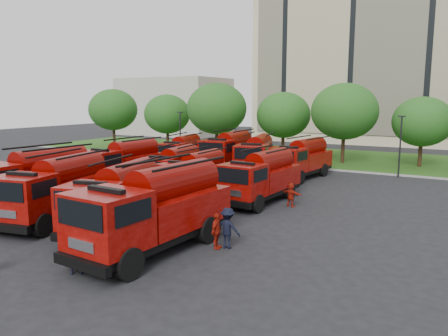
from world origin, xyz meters
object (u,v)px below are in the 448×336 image
object	(u,v)px
fire_truck_8	(182,152)
fire_truck_10	(257,155)
firefighter_0	(77,273)
fire_truck_4	(124,162)
fire_truck_7	(261,177)
fire_truck_1	(58,189)
firefighter_5	(291,206)
fire_truck_6	(196,174)
firefighter_2	(217,249)
fire_truck_9	(229,151)
fire_truck_5	(174,168)
fire_truck_0	(33,180)
fire_truck_2	(118,197)
firefighter_4	(79,201)
fire_truck_3	(156,209)
fire_truck_11	(302,159)
firefighter_3	(228,248)

from	to	relation	value
fire_truck_8	fire_truck_10	distance (m)	7.91
fire_truck_10	firefighter_0	bearing A→B (deg)	-96.05
fire_truck_4	fire_truck_7	size ratio (longest dim) A/B	1.02
fire_truck_1	firefighter_5	xyz separation A→B (m)	(9.82, 8.94, -1.71)
fire_truck_4	firefighter_5	world-z (taller)	fire_truck_4
fire_truck_6	fire_truck_8	world-z (taller)	fire_truck_8
fire_truck_7	firefighter_2	bearing A→B (deg)	-73.83
fire_truck_10	fire_truck_9	bearing A→B (deg)	141.90
fire_truck_4	fire_truck_5	distance (m)	4.45
fire_truck_5	fire_truck_8	size ratio (longest dim) A/B	0.99
fire_truck_0	fire_truck_2	size ratio (longest dim) A/B	1.05
fire_truck_5	firefighter_2	size ratio (longest dim) A/B	4.33
fire_truck_9	firefighter_4	bearing A→B (deg)	-102.08
fire_truck_10	firefighter_0	xyz separation A→B (m)	(3.15, -22.60, -1.69)
fire_truck_1	fire_truck_10	bearing A→B (deg)	67.83
fire_truck_8	fire_truck_3	bearing A→B (deg)	-68.36
fire_truck_5	fire_truck_6	size ratio (longest dim) A/B	1.06
fire_truck_4	fire_truck_6	xyz separation A→B (m)	(6.97, -0.66, -0.19)
fire_truck_11	firefighter_3	xyz separation A→B (m)	(2.93, -17.99, -1.61)
fire_truck_9	firefighter_2	distance (m)	21.72
fire_truck_4	fire_truck_10	world-z (taller)	fire_truck_10
firefighter_0	fire_truck_0	bearing A→B (deg)	110.39
fire_truck_2	fire_truck_6	distance (m)	8.58
fire_truck_3	firefighter_5	world-z (taller)	fire_truck_3
firefighter_2	firefighter_3	bearing A→B (deg)	-60.92
fire_truck_9	firefighter_0	bearing A→B (deg)	-78.15
fire_truck_1	fire_truck_0	bearing A→B (deg)	152.46
fire_truck_0	fire_truck_9	xyz separation A→B (m)	(2.96, 18.59, -0.04)
fire_truck_11	firefighter_4	bearing A→B (deg)	-115.57
fire_truck_0	firefighter_3	world-z (taller)	fire_truck_0
fire_truck_4	fire_truck_7	world-z (taller)	fire_truck_4
fire_truck_0	fire_truck_10	distance (m)	18.21
fire_truck_9	fire_truck_1	bearing A→B (deg)	-93.07
fire_truck_7	fire_truck_2	bearing A→B (deg)	-109.16
fire_truck_3	firefighter_4	bearing A→B (deg)	157.91
fire_truck_1	firefighter_0	size ratio (longest dim) A/B	4.12
fire_truck_1	fire_truck_8	distance (m)	18.70
fire_truck_1	fire_truck_2	distance (m)	3.98
fire_truck_7	fire_truck_9	xyz separation A→B (m)	(-7.95, 10.31, 0.13)
fire_truck_2	fire_truck_6	size ratio (longest dim) A/B	1.16
fire_truck_0	firefighter_0	bearing A→B (deg)	-26.52
fire_truck_11	fire_truck_1	bearing A→B (deg)	-103.53
fire_truck_4	firefighter_4	size ratio (longest dim) A/B	4.15
fire_truck_4	firefighter_3	distance (m)	16.72
fire_truck_2	fire_truck_8	distance (m)	19.74
fire_truck_5	firefighter_4	distance (m)	7.07
fire_truck_1	fire_truck_9	world-z (taller)	fire_truck_9
fire_truck_4	firefighter_5	bearing A→B (deg)	-1.19
firefighter_0	fire_truck_7	bearing A→B (deg)	45.41
fire_truck_0	fire_truck_6	xyz separation A→B (m)	(6.21, 7.95, -0.31)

